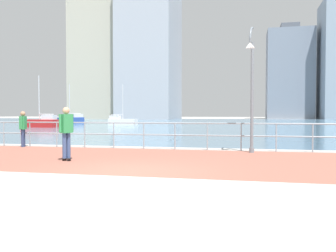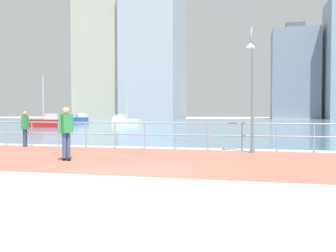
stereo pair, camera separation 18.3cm
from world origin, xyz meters
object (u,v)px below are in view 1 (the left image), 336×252
skateboarder (66,128)px  sailboat_gray (71,120)px  sailboat_navy (122,121)px  sailboat_teal (41,122)px  bystander (23,126)px  lamppost (251,83)px

skateboarder → sailboat_gray: 46.49m
sailboat_gray → sailboat_navy: bearing=-31.5°
sailboat_gray → sailboat_teal: (4.56, -15.81, -0.03)m
skateboarder → bystander: skateboarder is taller
sailboat_navy → sailboat_teal: size_ratio=0.93×
bystander → sailboat_teal: (-12.35, 21.42, -0.43)m
lamppost → sailboat_teal: sailboat_teal is taller
skateboarder → sailboat_navy: size_ratio=0.33×
skateboarder → sailboat_teal: (-16.73, 25.52, -0.51)m
skateboarder → sailboat_gray: bearing=117.3°
skateboarder → bystander: 6.00m
sailboat_navy → sailboat_gray: 12.66m
sailboat_navy → sailboat_teal: (-6.24, -9.20, 0.04)m
sailboat_gray → sailboat_teal: bearing=-73.9°
lamppost → sailboat_gray: bearing=125.9°
bystander → sailboat_teal: sailboat_teal is taller
lamppost → bystander: lamppost is taller
bystander → sailboat_gray: (-16.91, 37.23, -0.39)m
skateboarder → bystander: size_ratio=1.06×
sailboat_navy → sailboat_teal: bearing=-124.1°
lamppost → bystander: (-10.31, 0.42, -1.76)m
bystander → sailboat_teal: size_ratio=0.29×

